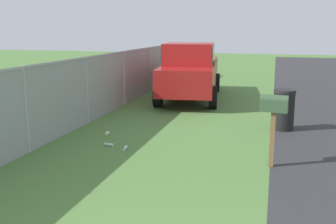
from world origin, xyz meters
TOP-DOWN VIEW (x-y plane):
  - mailbox at (5.60, -0.95)m, footprint 0.26×0.53m
  - pickup_truck at (12.40, 2.10)m, footprint 5.72×2.59m
  - trash_bin at (8.59, -1.21)m, footprint 0.56×0.56m
  - fence_section at (9.34, 4.07)m, footprint 19.67×0.07m
  - litter_bottle_near_hydrant at (5.87, 2.15)m, footprint 0.23×0.10m
  - litter_bottle_by_mailbox at (6.03, 2.61)m, footprint 0.12×0.23m
  - litter_cup_midfield_a at (6.90, 3.04)m, footprint 0.10×0.08m

SIDE VIEW (x-z plane):
  - litter_bottle_near_hydrant at x=5.87m, z-range 0.00..0.07m
  - litter_bottle_by_mailbox at x=6.03m, z-range 0.00..0.07m
  - litter_cup_midfield_a at x=6.90m, z-range 0.00..0.08m
  - trash_bin at x=8.59m, z-range 0.00..1.06m
  - fence_section at x=9.34m, z-range 0.07..1.93m
  - pickup_truck at x=12.40m, z-range 0.06..2.15m
  - mailbox at x=5.60m, z-range 0.42..1.82m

